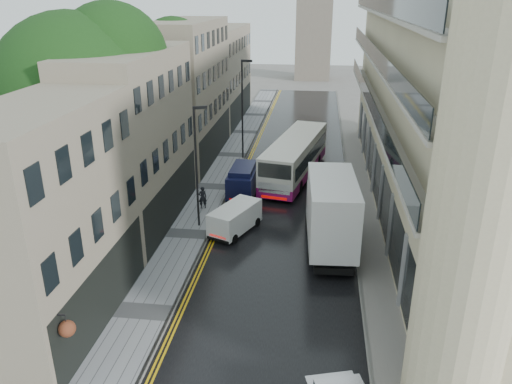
% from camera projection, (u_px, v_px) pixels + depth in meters
% --- Properties ---
extents(road, '(9.00, 85.00, 0.02)m').
position_uv_depth(road, '(289.00, 191.00, 38.42)').
color(road, black).
rests_on(road, ground).
extents(left_sidewalk, '(2.70, 85.00, 0.12)m').
position_uv_depth(left_sidewalk, '(215.00, 187.00, 39.09)').
color(left_sidewalk, gray).
rests_on(left_sidewalk, ground).
extents(right_sidewalk, '(1.80, 85.00, 0.12)m').
position_uv_depth(right_sidewalk, '(360.00, 194.00, 37.76)').
color(right_sidewalk, slate).
rests_on(right_sidewalk, ground).
extents(old_shop_row, '(4.50, 56.00, 12.00)m').
position_uv_depth(old_shop_row, '(174.00, 104.00, 39.60)').
color(old_shop_row, gray).
rests_on(old_shop_row, ground).
extents(modern_block, '(8.00, 40.00, 14.00)m').
position_uv_depth(modern_block, '(445.00, 109.00, 33.22)').
color(modern_block, beige).
rests_on(modern_block, ground).
extents(tree_near, '(10.56, 10.56, 13.89)m').
position_uv_depth(tree_near, '(79.00, 121.00, 30.40)').
color(tree_near, black).
rests_on(tree_near, ground).
extents(tree_far, '(9.24, 9.24, 12.46)m').
position_uv_depth(tree_far, '(153.00, 93.00, 42.59)').
color(tree_far, black).
rests_on(tree_far, ground).
extents(cream_bus, '(5.02, 12.35, 3.29)m').
position_uv_depth(cream_bus, '(268.00, 169.00, 38.20)').
color(cream_bus, silver).
rests_on(cream_bus, road).
extents(white_lorry, '(3.11, 8.83, 4.57)m').
position_uv_depth(white_lorry, '(311.00, 226.00, 27.44)').
color(white_lorry, silver).
rests_on(white_lorry, road).
extents(white_van, '(3.10, 4.31, 1.79)m').
position_uv_depth(white_van, '(212.00, 224.00, 30.85)').
color(white_van, white).
rests_on(white_van, road).
extents(navy_van, '(1.95, 4.72, 2.39)m').
position_uv_depth(navy_van, '(228.00, 186.00, 36.06)').
color(navy_van, black).
rests_on(navy_van, road).
extents(pedestrian, '(0.69, 0.58, 1.61)m').
position_uv_depth(pedestrian, '(203.00, 197.00, 34.85)').
color(pedestrian, black).
rests_on(pedestrian, left_sidewalk).
extents(lamp_post_near, '(0.88, 0.54, 7.79)m').
position_uv_depth(lamp_post_near, '(196.00, 169.00, 31.12)').
color(lamp_post_near, black).
rests_on(lamp_post_near, left_sidewalk).
extents(lamp_post_far, '(1.01, 0.39, 8.76)m').
position_uv_depth(lamp_post_far, '(242.00, 111.00, 44.25)').
color(lamp_post_far, black).
rests_on(lamp_post_far, left_sidewalk).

